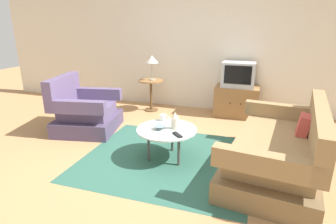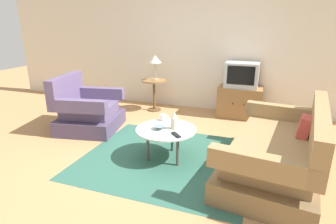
% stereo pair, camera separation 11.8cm
% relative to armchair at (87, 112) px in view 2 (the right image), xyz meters
% --- Properties ---
extents(ground_plane, '(16.00, 16.00, 0.00)m').
position_rel_armchair_xyz_m(ground_plane, '(1.45, -0.56, -0.30)').
color(ground_plane, '#AD7F51').
extents(back_wall, '(9.00, 0.12, 2.70)m').
position_rel_armchair_xyz_m(back_wall, '(1.45, 1.84, 1.05)').
color(back_wall, beige).
rests_on(back_wall, ground).
extents(area_rug, '(2.12, 1.91, 0.00)m').
position_rel_armchair_xyz_m(area_rug, '(1.58, -0.54, -0.29)').
color(area_rug, '#2D5B4C').
rests_on(area_rug, ground).
extents(armchair, '(1.06, 1.09, 0.89)m').
position_rel_armchair_xyz_m(armchair, '(0.00, 0.00, 0.00)').
color(armchair, '#4B3E5C').
rests_on(armchair, ground).
extents(couch, '(1.19, 1.91, 0.85)m').
position_rel_armchair_xyz_m(couch, '(2.92, -0.50, -0.02)').
color(couch, brown).
rests_on(couch, ground).
extents(coffee_table, '(0.77, 0.77, 0.41)m').
position_rel_armchair_xyz_m(coffee_table, '(1.58, -0.54, 0.08)').
color(coffee_table, '#B2C6C1').
rests_on(coffee_table, ground).
extents(side_table, '(0.48, 0.48, 0.62)m').
position_rel_armchair_xyz_m(side_table, '(0.65, 1.31, 0.15)').
color(side_table, olive).
rests_on(side_table, ground).
extents(tv_stand, '(0.78, 0.52, 0.57)m').
position_rel_armchair_xyz_m(tv_stand, '(2.29, 1.50, -0.01)').
color(tv_stand, olive).
rests_on(tv_stand, ground).
extents(television, '(0.58, 0.46, 0.45)m').
position_rel_armchair_xyz_m(television, '(2.29, 1.50, 0.50)').
color(television, '#B7B7BC').
rests_on(television, tv_stand).
extents(table_lamp, '(0.25, 0.25, 0.48)m').
position_rel_armchair_xyz_m(table_lamp, '(0.68, 1.32, 0.71)').
color(table_lamp, '#9E937A').
rests_on(table_lamp, side_table).
extents(vase, '(0.09, 0.09, 0.22)m').
position_rel_armchair_xyz_m(vase, '(1.68, -0.50, 0.22)').
color(vase, beige).
rests_on(vase, coffee_table).
extents(mug, '(0.13, 0.08, 0.09)m').
position_rel_armchair_xyz_m(mug, '(1.45, -0.27, 0.16)').
color(mug, white).
rests_on(mug, coffee_table).
extents(bowl, '(0.15, 0.15, 0.05)m').
position_rel_armchair_xyz_m(bowl, '(1.51, -0.58, 0.14)').
color(bowl, slate).
rests_on(bowl, coffee_table).
extents(tv_remote_dark, '(0.15, 0.16, 0.02)m').
position_rel_armchair_xyz_m(tv_remote_dark, '(1.77, -0.70, 0.13)').
color(tv_remote_dark, black).
rests_on(tv_remote_dark, coffee_table).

